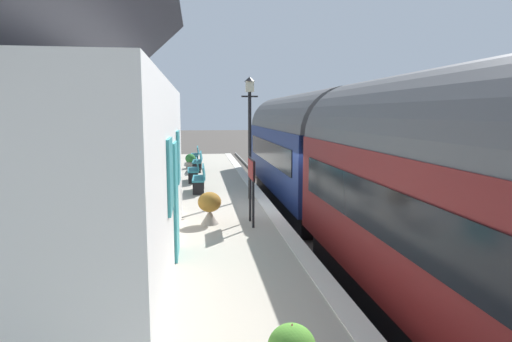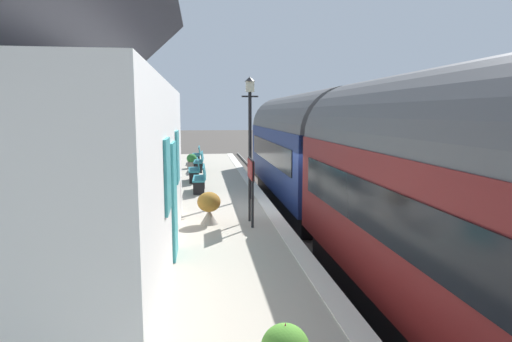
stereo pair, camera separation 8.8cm
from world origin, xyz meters
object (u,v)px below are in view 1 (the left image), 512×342
object	(u,v)px
bench_mid_platform	(195,169)
planter_bench_right	(210,207)
planter_corner_building	(190,161)
bench_by_lamp	(200,178)
bench_platform_end	(196,154)
train	(343,162)
station_sign_board	(252,175)
lamp_post_platform	(250,114)
station_building	(61,168)
bench_near_building	(198,161)

from	to	relation	value
bench_mid_platform	planter_bench_right	size ratio (longest dim) A/B	1.83
bench_mid_platform	planter_corner_building	distance (m)	4.09
bench_by_lamp	bench_platform_end	xyz separation A→B (m)	(8.44, 0.18, 0.00)
train	station_sign_board	world-z (taller)	train
lamp_post_platform	planter_corner_building	bearing A→B (deg)	13.98
station_building	bench_by_lamp	size ratio (longest dim) A/B	5.95
station_building	bench_mid_platform	bearing A→B (deg)	-13.24
bench_mid_platform	bench_platform_end	size ratio (longest dim) A/B	1.01
train	planter_corner_building	size ratio (longest dim) A/B	28.91
station_building	bench_near_building	world-z (taller)	station_building
planter_corner_building	lamp_post_platform	size ratio (longest dim) A/B	0.19
bench_mid_platform	bench_near_building	distance (m)	2.94
bench_near_building	bench_mid_platform	bearing A→B (deg)	176.86
bench_by_lamp	planter_bench_right	bearing A→B (deg)	-177.55
train	bench_near_building	xyz separation A→B (m)	(8.05, 3.99, -0.78)
train	bench_near_building	distance (m)	9.02
bench_platform_end	station_sign_board	xyz separation A→B (m)	(-12.90, -1.34, 0.71)
train	station_sign_board	bearing A→B (deg)	120.00
train	bench_mid_platform	distance (m)	6.63
train	bench_platform_end	world-z (taller)	train
station_building	planter_corner_building	bearing A→B (deg)	-8.28
lamp_post_platform	station_sign_board	world-z (taller)	lamp_post_platform
station_building	planter_bench_right	distance (m)	3.81
bench_mid_platform	station_sign_board	distance (m)	6.89
bench_by_lamp	planter_bench_right	xyz separation A→B (m)	(-4.30, -0.18, -0.06)
lamp_post_platform	train	bearing A→B (deg)	-120.75
bench_mid_platform	planter_corner_building	size ratio (longest dim) A/B	2.04
bench_mid_platform	station_sign_board	size ratio (longest dim) A/B	0.90
station_building	bench_mid_platform	size ratio (longest dim) A/B	5.93
planter_bench_right	station_sign_board	size ratio (longest dim) A/B	0.49
train	station_sign_board	xyz separation A→B (m)	(-1.60, 2.78, -0.06)
bench_platform_end	lamp_post_platform	world-z (taller)	lamp_post_platform
train	planter_corner_building	bearing A→B (deg)	25.44
bench_by_lamp	bench_near_building	size ratio (longest dim) A/B	0.99
station_building	planter_bench_right	size ratio (longest dim) A/B	10.89
bench_mid_platform	lamp_post_platform	bearing A→B (deg)	-155.00
bench_by_lamp	bench_platform_end	distance (m)	8.44
train	bench_mid_platform	bearing A→B (deg)	39.09
bench_near_building	planter_corner_building	size ratio (longest dim) A/B	2.05
planter_bench_right	bench_by_lamp	bearing A→B (deg)	2.45
station_building	planter_corner_building	distance (m)	13.38
station_building	bench_mid_platform	world-z (taller)	station_building
planter_corner_building	planter_bench_right	bearing A→B (deg)	-176.70
bench_near_building	planter_bench_right	world-z (taller)	bench_near_building
bench_platform_end	planter_corner_building	bearing A→B (deg)	173.10
bench_platform_end	station_building	bearing A→B (deg)	171.91
bench_by_lamp	planter_bench_right	world-z (taller)	bench_by_lamp
station_building	bench_by_lamp	distance (m)	7.33
planter_bench_right	bench_mid_platform	bearing A→B (deg)	3.42
bench_mid_platform	lamp_post_platform	size ratio (longest dim) A/B	0.38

